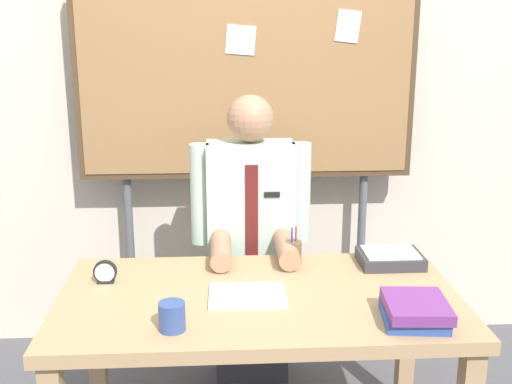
# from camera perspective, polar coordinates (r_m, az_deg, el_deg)

# --- Properties ---
(back_wall) EXTENTS (6.40, 0.08, 2.70)m
(back_wall) POSITION_cam_1_polar(r_m,az_deg,el_deg) (3.38, -1.02, 8.51)
(back_wall) COLOR beige
(back_wall) RESTS_ON ground_plane
(desk) EXTENTS (1.51, 0.82, 0.75)m
(desk) POSITION_cam_1_polar(r_m,az_deg,el_deg) (2.44, 0.26, -11.25)
(desk) COLOR tan
(desk) RESTS_ON ground_plane
(person) EXTENTS (0.55, 0.56, 1.43)m
(person) POSITION_cam_1_polar(r_m,az_deg,el_deg) (2.98, -0.48, -5.92)
(person) COLOR #2D2D33
(person) RESTS_ON ground_plane
(bulletin_board) EXTENTS (1.69, 0.09, 1.98)m
(bulletin_board) POSITION_cam_1_polar(r_m,az_deg,el_deg) (3.17, -0.86, 9.89)
(bulletin_board) COLOR #4C3823
(bulletin_board) RESTS_ON ground_plane
(book_stack) EXTENTS (0.23, 0.26, 0.08)m
(book_stack) POSITION_cam_1_polar(r_m,az_deg,el_deg) (2.25, 14.21, -10.38)
(book_stack) COLOR #2D4C99
(book_stack) RESTS_ON desk
(open_notebook) EXTENTS (0.29, 0.22, 0.01)m
(open_notebook) POSITION_cam_1_polar(r_m,az_deg,el_deg) (2.37, -0.79, -9.35)
(open_notebook) COLOR white
(open_notebook) RESTS_ON desk
(desk_clock) EXTENTS (0.09, 0.04, 0.09)m
(desk_clock) POSITION_cam_1_polar(r_m,az_deg,el_deg) (2.55, -13.50, -7.14)
(desk_clock) COLOR black
(desk_clock) RESTS_ON desk
(coffee_mug) EXTENTS (0.09, 0.09, 0.10)m
(coffee_mug) POSITION_cam_1_polar(r_m,az_deg,el_deg) (2.14, -7.62, -11.11)
(coffee_mug) COLOR #334C8C
(coffee_mug) RESTS_ON desk
(pen_holder) EXTENTS (0.07, 0.07, 0.16)m
(pen_holder) POSITION_cam_1_polar(r_m,az_deg,el_deg) (2.68, 3.40, -5.43)
(pen_holder) COLOR brown
(pen_holder) RESTS_ON desk
(paper_tray) EXTENTS (0.26, 0.20, 0.06)m
(paper_tray) POSITION_cam_1_polar(r_m,az_deg,el_deg) (2.73, 12.06, -5.87)
(paper_tray) COLOR #333338
(paper_tray) RESTS_ON desk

